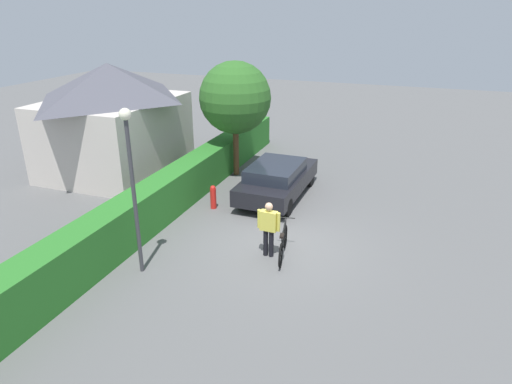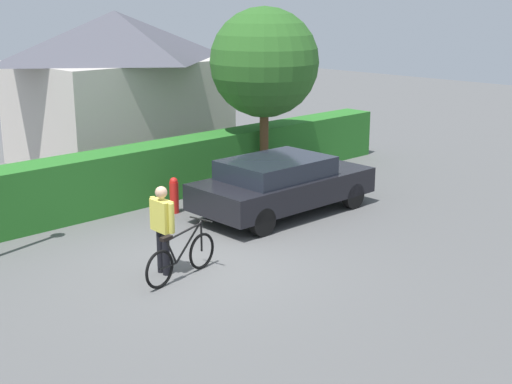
{
  "view_description": "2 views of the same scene",
  "coord_description": "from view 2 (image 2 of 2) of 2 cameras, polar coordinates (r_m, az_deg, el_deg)",
  "views": [
    {
      "loc": [
        -10.93,
        -3.29,
        6.27
      ],
      "look_at": [
        0.76,
        1.03,
        1.17
      ],
      "focal_mm": 31.89,
      "sensor_mm": 36.0,
      "label": 1
    },
    {
      "loc": [
        -7.45,
        -9.16,
        4.56
      ],
      "look_at": [
        1.44,
        0.07,
        1.06
      ],
      "focal_mm": 49.27,
      "sensor_mm": 36.0,
      "label": 2
    }
  ],
  "objects": [
    {
      "name": "fire_hydrant",
      "position": [
        15.61,
        -6.67,
        -0.23
      ],
      "size": [
        0.2,
        0.2,
        0.81
      ],
      "color": "red",
      "rests_on": "ground"
    },
    {
      "name": "bicycle",
      "position": [
        11.97,
        -6.08,
        -5.31
      ],
      "size": [
        1.7,
        0.52,
        0.92
      ],
      "color": "black",
      "rests_on": "ground"
    },
    {
      "name": "house_distant",
      "position": [
        20.74,
        -11.15,
        8.45
      ],
      "size": [
        5.51,
        4.47,
        4.29
      ],
      "color": "beige",
      "rests_on": "ground"
    },
    {
      "name": "parked_car_near",
      "position": [
        15.38,
        2.1,
        0.69
      ],
      "size": [
        4.19,
        1.89,
        1.28
      ],
      "color": "black",
      "rests_on": "ground"
    },
    {
      "name": "ground_plane",
      "position": [
        12.66,
        -4.5,
        -5.89
      ],
      "size": [
        60.0,
        60.0,
        0.0
      ],
      "primitive_type": "plane",
      "color": "#585858"
    },
    {
      "name": "person_rider",
      "position": [
        12.04,
        -7.62,
        -2.57
      ],
      "size": [
        0.22,
        0.64,
        1.56
      ],
      "color": "black",
      "rests_on": "ground"
    },
    {
      "name": "hedge_row",
      "position": [
        15.67,
        -14.06,
        0.41
      ],
      "size": [
        19.31,
        0.9,
        1.32
      ],
      "primitive_type": "cube",
      "color": "#297026",
      "rests_on": "ground"
    },
    {
      "name": "tree_kerbside",
      "position": [
        17.72,
        0.68,
        10.44
      ],
      "size": [
        2.73,
        2.73,
        4.44
      ],
      "color": "brown",
      "rests_on": "ground"
    }
  ]
}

